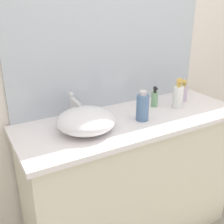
{
  "coord_description": "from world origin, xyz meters",
  "views": [
    {
      "loc": [
        -0.9,
        -0.86,
        1.59
      ],
      "look_at": [
        -0.19,
        0.41,
        0.98
      ],
      "focal_mm": 44.95,
      "sensor_mm": 36.0,
      "label": 1
    }
  ],
  "objects": [
    {
      "name": "perfume_bottle",
      "position": [
        -0.0,
        0.38,
        0.98
      ],
      "size": [
        0.07,
        0.07,
        0.18
      ],
      "color": "#4E6F97",
      "rests_on": "vanity_counter"
    },
    {
      "name": "spray_can",
      "position": [
        0.32,
        0.43,
        0.98
      ],
      "size": [
        0.07,
        0.07,
        0.2
      ],
      "color": "white",
      "rests_on": "vanity_counter"
    },
    {
      "name": "sink_basin",
      "position": [
        -0.35,
        0.41,
        0.96
      ],
      "size": [
        0.33,
        0.32,
        0.12
      ],
      "primitive_type": "ellipsoid",
      "color": "silver",
      "rests_on": "vanity_counter"
    },
    {
      "name": "bathroom_wall_rear",
      "position": [
        0.0,
        0.73,
        1.3
      ],
      "size": [
        6.0,
        0.06,
        2.6
      ],
      "primitive_type": "cube",
      "color": "silver",
      "rests_on": "ground"
    },
    {
      "name": "soap_dispenser",
      "position": [
        0.44,
        0.51,
        0.96
      ],
      "size": [
        0.06,
        0.06,
        0.16
      ],
      "color": "#BFAFC9",
      "rests_on": "vanity_counter"
    },
    {
      "name": "vanity_counter",
      "position": [
        -0.03,
        0.43,
        0.45
      ],
      "size": [
        1.41,
        0.53,
        0.9
      ],
      "color": "beige",
      "rests_on": "ground"
    },
    {
      "name": "lotion_bottle",
      "position": [
        0.2,
        0.52,
        0.96
      ],
      "size": [
        0.04,
        0.04,
        0.14
      ],
      "color": "#72A477",
      "rests_on": "vanity_counter"
    },
    {
      "name": "wall_mirror_panel",
      "position": [
        -0.03,
        0.69,
        1.53
      ],
      "size": [
        1.34,
        0.01,
        1.27
      ],
      "primitive_type": "cube",
      "color": "#B2BCC6",
      "rests_on": "vanity_counter"
    },
    {
      "name": "faucet",
      "position": [
        -0.35,
        0.59,
        1.0
      ],
      "size": [
        0.03,
        0.14,
        0.16
      ],
      "color": "silver",
      "rests_on": "vanity_counter"
    }
  ]
}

